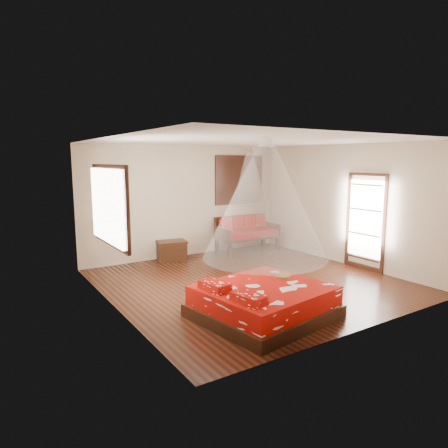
{
  "coord_description": "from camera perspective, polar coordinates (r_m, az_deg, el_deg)",
  "views": [
    {
      "loc": [
        -4.64,
        -6.29,
        2.44
      ],
      "look_at": [
        -0.33,
        0.47,
        1.15
      ],
      "focal_mm": 32.0,
      "sensor_mm": 36.0,
      "label": 1
    }
  ],
  "objects": [
    {
      "name": "room",
      "position": [
        7.88,
        3.86,
        1.54
      ],
      "size": [
        5.54,
        5.54,
        2.84
      ],
      "color": "black",
      "rests_on": "ground"
    },
    {
      "name": "bed",
      "position": [
        6.36,
        5.59,
        -11.02
      ],
      "size": [
        2.16,
        2.01,
        0.63
      ],
      "rotation": [
        0.0,
        0.0,
        0.15
      ],
      "color": "black",
      "rests_on": "floor"
    },
    {
      "name": "daybed",
      "position": [
        10.85,
        3.18,
        -1.07
      ],
      "size": [
        1.69,
        0.75,
        0.94
      ],
      "color": "black",
      "rests_on": "floor"
    },
    {
      "name": "storage_chest",
      "position": [
        9.88,
        -7.48,
        -3.77
      ],
      "size": [
        0.79,
        0.64,
        0.49
      ],
      "rotation": [
        0.0,
        0.0,
        -0.19
      ],
      "color": "black",
      "rests_on": "floor"
    },
    {
      "name": "shutter_panel",
      "position": [
        10.97,
        2.2,
        6.31
      ],
      "size": [
        1.52,
        0.06,
        1.32
      ],
      "color": "black",
      "rests_on": "wall_back"
    },
    {
      "name": "window_left",
      "position": [
        6.81,
        -15.88,
        2.56
      ],
      "size": [
        0.1,
        1.74,
        1.34
      ],
      "color": "black",
      "rests_on": "wall_left"
    },
    {
      "name": "glazed_door",
      "position": [
        9.4,
        19.54,
        0.23
      ],
      "size": [
        0.08,
        1.02,
        2.16
      ],
      "color": "black",
      "rests_on": "floor"
    },
    {
      "name": "wine_tray",
      "position": [
        6.81,
        8.36,
        -6.98
      ],
      "size": [
        0.28,
        0.28,
        0.22
      ],
      "rotation": [
        0.0,
        0.0,
        -0.33
      ],
      "color": "brown",
      "rests_on": "bed"
    },
    {
      "name": "mosquito_net_main",
      "position": [
        6.01,
        5.92,
        3.48
      ],
      "size": [
        1.9,
        1.9,
        1.8
      ],
      "primitive_type": "cone",
      "color": "white",
      "rests_on": "ceiling"
    },
    {
      "name": "mosquito_net_daybed",
      "position": [
        10.58,
        3.65,
        6.74
      ],
      "size": [
        0.91,
        0.91,
        1.5
      ],
      "primitive_type": "cone",
      "color": "white",
      "rests_on": "ceiling"
    }
  ]
}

